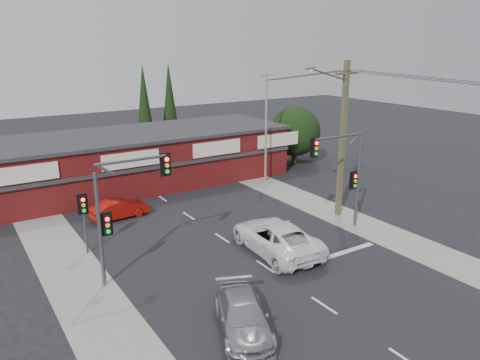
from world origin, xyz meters
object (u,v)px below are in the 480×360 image
white_suv (276,237)px  red_sedan (119,209)px  silver_suv (243,316)px  shop_building (126,160)px  utility_pole (341,135)px

white_suv → red_sedan: (-5.48, 9.67, -0.24)m
silver_suv → white_suv: bearing=66.0°
silver_suv → red_sedan: silver_suv is taller
shop_building → utility_pole: bearing=-56.2°
silver_suv → shop_building: size_ratio=0.17×
white_suv → red_sedan: white_suv is taller
silver_suv → red_sedan: size_ratio=1.22×
white_suv → utility_pole: utility_pole is taller
shop_building → silver_suv: bearing=-98.0°
red_sedan → silver_suv: bearing=174.6°
silver_suv → utility_pole: bearing=54.3°
shop_building → utility_pole: (9.36, -14.00, 3.26)m
utility_pole → white_suv: bearing=-160.8°
white_suv → shop_building: shop_building is taller
utility_pole → red_sedan: bearing=149.3°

